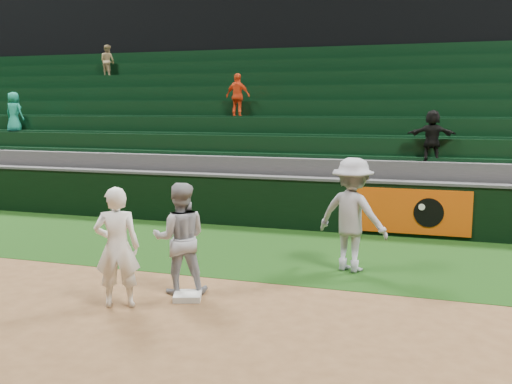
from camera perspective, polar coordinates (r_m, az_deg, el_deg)
ground at (r=9.03m, az=-6.23°, el=-10.20°), size 70.00×70.00×0.00m
foul_grass at (r=11.72m, az=-0.31°, el=-5.73°), size 36.00×4.20×0.01m
upper_deck at (r=25.69m, az=9.93°, el=15.37°), size 40.00×12.00×12.00m
first_base at (r=8.85m, az=-6.85°, el=-10.30°), size 0.51×0.51×0.09m
first_baseman at (r=8.49m, az=-13.72°, el=-5.39°), size 0.76×0.64×1.77m
baserunner at (r=8.94m, az=-7.60°, el=-4.61°), size 1.04×0.94×1.74m
base_coach at (r=10.14m, az=9.61°, el=-2.27°), size 1.47×1.12×2.01m
field_wall at (r=13.65m, az=2.61°, el=-0.99°), size 36.00×0.45×1.25m
stadium_seating at (r=17.18m, az=5.78°, el=4.52°), size 36.00×5.95×5.03m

